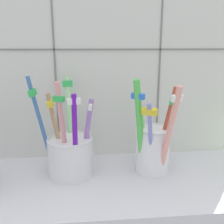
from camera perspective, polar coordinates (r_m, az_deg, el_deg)
name	(u,v)px	position (r cm, az deg, el deg)	size (l,w,h in cm)	color
counter_slab	(113,184)	(48.15, 0.33, -15.95)	(64.00, 22.00, 2.00)	silver
tile_wall_back	(108,61)	(53.41, -0.94, 11.46)	(64.00, 2.20, 45.00)	silver
toothbrush_cup_left	(70,152)	(48.14, -9.46, -8.81)	(11.56, 11.23, 18.59)	white
toothbrush_cup_right	(152,145)	(48.78, 9.05, -7.35)	(8.74, 10.45, 18.28)	white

